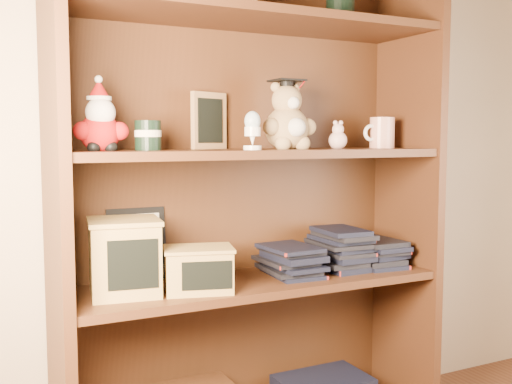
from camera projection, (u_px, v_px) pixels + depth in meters
bookcase at (248, 204)px, 1.87m from camera, size 1.20×0.35×1.60m
shelf_lower at (256, 283)px, 1.85m from camera, size 1.14×0.33×0.02m
shelf_upper at (256, 153)px, 1.81m from camera, size 1.14×0.33×0.02m
santa_plush at (100, 123)px, 1.60m from camera, size 0.15×0.11×0.21m
teachers_tin at (148, 135)px, 1.66m from camera, size 0.07×0.07×0.08m
chalkboard_plaque at (209, 122)px, 1.86m from camera, size 0.13×0.10×0.18m
egg_cup at (252, 129)px, 1.72m from camera, size 0.05×0.05×0.11m
grad_teddy_bear at (288, 122)px, 1.85m from camera, size 0.18×0.16×0.22m
pink_figurine at (338, 138)px, 1.94m from camera, size 0.06×0.06×0.09m
teacher_mug at (381, 133)px, 2.02m from camera, size 0.12×0.08×0.10m
certificate_frame at (137, 245)px, 1.82m from camera, size 0.18×0.05×0.22m
treats_box at (124, 256)px, 1.66m from camera, size 0.22×0.22×0.21m
pencils_box at (199, 269)px, 1.69m from camera, size 0.22×0.19×0.13m
book_stack_left at (290, 258)px, 1.90m from camera, size 0.14×0.20×0.11m
book_stack_mid at (340, 248)px, 1.98m from camera, size 0.14×0.20×0.14m
book_stack_right at (375, 251)px, 2.05m from camera, size 0.14×0.20×0.10m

